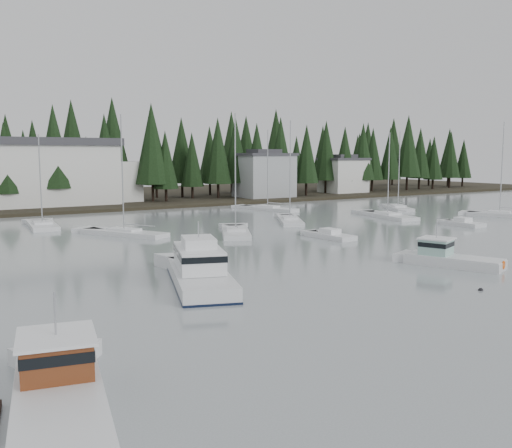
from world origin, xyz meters
The scene contains 19 objects.
far_shore_land centered at (0.00, 97.00, 0.00)m, with size 240.00×54.00×1.00m, color black.
conifer_treeline centered at (0.00, 86.00, 0.00)m, with size 200.00×22.00×20.00m, color black, non-canonical shape.
house_east_a centered at (36.00, 78.00, 4.90)m, with size 10.60×8.48×9.25m.
house_east_b centered at (58.00, 80.00, 4.40)m, with size 9.54×7.42×8.25m.
harbor_inn centered at (-2.96, 82.34, 5.78)m, with size 29.50×11.50×10.90m.
lobster_boat_brown centered at (-20.74, 4.45, 0.50)m, with size 5.73×9.37×4.42m.
cabin_cruiser_center centered at (-7.83, 19.09, 0.74)m, with size 7.12×11.96×4.91m.
lobster_boat_teal centered at (11.87, 14.33, 0.49)m, with size 5.06×7.81×4.10m.
sailboat_0 centered at (-10.14, 56.44, 0.06)m, with size 3.86×9.31×11.68m.
sailboat_1 centered at (32.96, 41.89, 0.05)m, with size 4.85×11.00×12.29m.
sailboat_2 centered at (24.56, 59.53, 0.07)m, with size 5.50×10.95×13.12m.
sailboat_3 centered at (18.25, 44.79, 0.07)m, with size 7.51×10.44×13.63m.
sailboat_4 centered at (6.54, 38.79, 0.07)m, with size 7.12×10.05×13.73m.
sailboat_5 centered at (42.69, 49.22, 0.07)m, with size 6.45×8.79×12.92m.
sailboat_6 centered at (-4.12, 44.66, 0.07)m, with size 7.33×10.53×13.57m.
sailboat_8 centered at (47.65, 34.51, 0.08)m, with size 6.44×8.90×13.92m.
runabout_1 centered at (13.46, 30.95, 0.13)m, with size 2.58×6.04×1.42m.
runabout_2 centered at (34.16, 30.30, 0.13)m, with size 2.31×5.32×1.42m.
mooring_buoy_dark centered at (6.74, 7.69, 0.00)m, with size 0.34×0.34×0.34m, color black.
Camera 1 is at (-24.96, -14.99, 8.78)m, focal length 40.00 mm.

